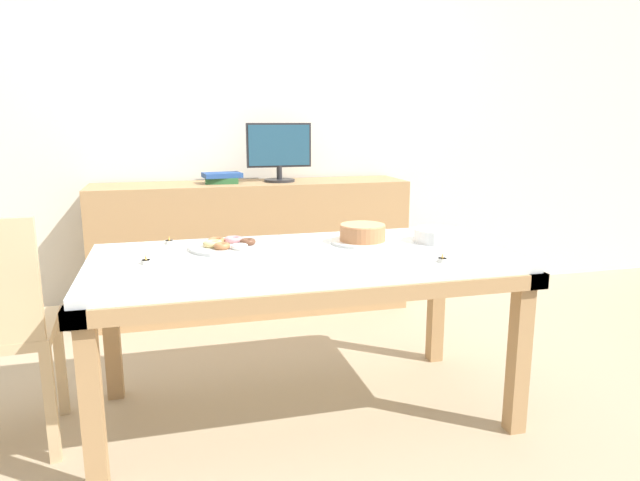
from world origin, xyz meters
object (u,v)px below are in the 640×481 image
(computer_monitor, at_px, (279,152))
(tealight_left_edge, at_px, (442,260))
(book_stack, at_px, (222,178))
(tealight_near_cakes, at_px, (169,242))
(pastry_platter, at_px, (229,245))
(plate_stack, at_px, (437,235))
(tealight_centre, at_px, (146,261))
(cake_chocolate_round, at_px, (363,235))

(computer_monitor, distance_m, tealight_left_edge, 1.77)
(book_stack, bearing_deg, tealight_near_cakes, -107.64)
(pastry_platter, relative_size, plate_stack, 1.66)
(computer_monitor, xyz_separation_m, tealight_near_cakes, (-0.72, -1.09, -0.33))
(book_stack, bearing_deg, tealight_centre, -106.84)
(computer_monitor, relative_size, tealight_centre, 10.60)
(tealight_centre, xyz_separation_m, tealight_left_edge, (1.12, -0.27, 0.00))
(book_stack, relative_size, pastry_platter, 0.73)
(computer_monitor, distance_m, cake_chocolate_round, 1.33)
(computer_monitor, bearing_deg, pastry_platter, -110.53)
(cake_chocolate_round, xyz_separation_m, tealight_centre, (-0.94, -0.15, -0.03))
(book_stack, bearing_deg, cake_chocolate_round, -68.92)
(plate_stack, xyz_separation_m, tealight_near_cakes, (-1.18, 0.27, -0.02))
(computer_monitor, xyz_separation_m, book_stack, (-0.37, 0.00, -0.15))
(computer_monitor, distance_m, pastry_platter, 1.37)
(plate_stack, bearing_deg, tealight_near_cakes, 167.16)
(computer_monitor, height_order, cake_chocolate_round, computer_monitor)
(book_stack, relative_size, tealight_near_cakes, 6.40)
(cake_chocolate_round, xyz_separation_m, tealight_near_cakes, (-0.85, 0.21, -0.03))
(tealight_left_edge, bearing_deg, plate_stack, 66.79)
(computer_monitor, bearing_deg, tealight_left_edge, -79.65)
(book_stack, bearing_deg, computer_monitor, -0.21)
(pastry_platter, height_order, tealight_left_edge, pastry_platter)
(computer_monitor, height_order, plate_stack, computer_monitor)
(book_stack, relative_size, tealight_centre, 6.40)
(tealight_near_cakes, bearing_deg, pastry_platter, -32.94)
(pastry_platter, distance_m, tealight_near_cakes, 0.30)
(cake_chocolate_round, relative_size, pastry_platter, 0.82)
(computer_monitor, xyz_separation_m, tealight_centre, (-0.81, -1.44, -0.33))
(plate_stack, height_order, tealight_left_edge, plate_stack)
(tealight_centre, bearing_deg, tealight_left_edge, -13.60)
(tealight_centre, distance_m, tealight_left_edge, 1.15)
(cake_chocolate_round, relative_size, tealight_left_edge, 7.18)
(cake_chocolate_round, bearing_deg, tealight_near_cakes, 166.23)
(book_stack, height_order, tealight_near_cakes, book_stack)
(book_stack, distance_m, plate_stack, 1.60)
(tealight_near_cakes, bearing_deg, tealight_centre, -104.33)
(pastry_platter, height_order, tealight_near_cakes, pastry_platter)
(tealight_left_edge, bearing_deg, book_stack, 111.80)
(computer_monitor, height_order, tealight_centre, computer_monitor)
(tealight_near_cakes, xyz_separation_m, tealight_left_edge, (1.03, -0.62, 0.00))
(computer_monitor, xyz_separation_m, pastry_platter, (-0.47, -1.25, -0.32))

